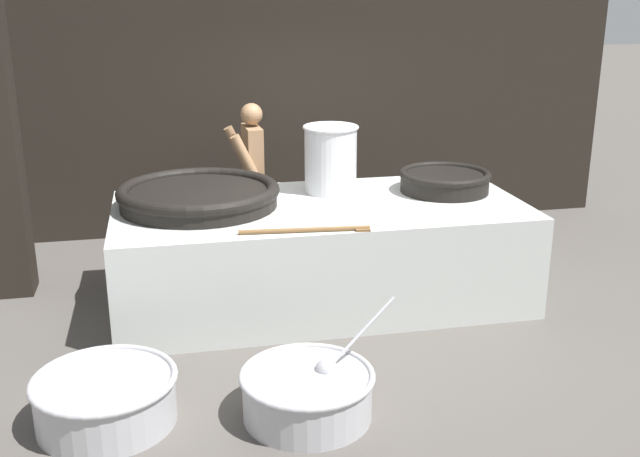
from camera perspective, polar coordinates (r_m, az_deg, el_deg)
ground_plane at (r=7.17m, az=0.00°, el=-5.33°), size 60.00×60.00×0.00m
back_wall at (r=9.02m, az=-3.27°, el=11.20°), size 8.32×0.24×3.57m
hearth_platform at (r=7.00m, az=0.00°, el=-1.82°), size 3.74×1.77×0.93m
giant_wok_near at (r=6.85m, az=-9.22°, el=2.54°), size 1.47×1.47×0.21m
giant_wok_far at (r=7.37m, az=9.47°, el=3.65°), size 0.89×0.89×0.21m
stock_pot at (r=7.21m, az=0.82°, el=5.39°), size 0.54×0.54×0.65m
stirring_paddle at (r=6.07m, az=-0.63°, el=-0.11°), size 1.07×0.17×0.04m
cook at (r=8.10m, az=-5.18°, el=4.09°), size 0.40×0.61×1.68m
prep_bowl_vegetables at (r=5.24m, az=-0.95°, el=-12.32°), size 1.17×0.93×0.72m
prep_bowl_meat at (r=5.37m, az=-16.02°, el=-12.24°), size 0.98×0.98×0.35m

